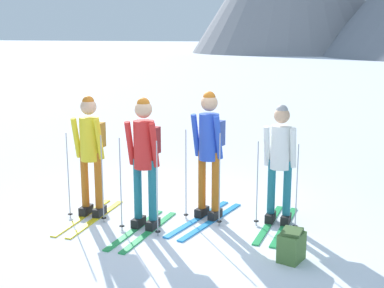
{
  "coord_description": "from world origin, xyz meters",
  "views": [
    {
      "loc": [
        2.92,
        -6.18,
        2.6
      ],
      "look_at": [
        0.01,
        0.48,
        1.05
      ],
      "focal_mm": 47.84,
      "sensor_mm": 36.0,
      "label": 1
    }
  ],
  "objects_px": {
    "skier_in_yellow": "(91,149)",
    "skier_in_white": "(280,158)",
    "skier_in_red": "(145,155)",
    "backpack_on_snow_front": "(292,246)",
    "skier_in_blue": "(209,147)"
  },
  "relations": [
    {
      "from": "skier_in_yellow",
      "to": "skier_in_red",
      "type": "distance_m",
      "value": 0.96
    },
    {
      "from": "skier_in_yellow",
      "to": "backpack_on_snow_front",
      "type": "relative_size",
      "value": 4.66
    },
    {
      "from": "skier_in_blue",
      "to": "skier_in_white",
      "type": "xyz_separation_m",
      "value": [
        0.97,
        0.2,
        -0.11
      ]
    },
    {
      "from": "skier_in_yellow",
      "to": "skier_in_white",
      "type": "relative_size",
      "value": 1.05
    },
    {
      "from": "skier_in_blue",
      "to": "skier_in_white",
      "type": "relative_size",
      "value": 1.09
    },
    {
      "from": "skier_in_blue",
      "to": "skier_in_red",
      "type": "bearing_deg",
      "value": -132.07
    },
    {
      "from": "backpack_on_snow_front",
      "to": "skier_in_yellow",
      "type": "bearing_deg",
      "value": 173.22
    },
    {
      "from": "skier_in_yellow",
      "to": "skier_in_blue",
      "type": "relative_size",
      "value": 0.96
    },
    {
      "from": "skier_in_blue",
      "to": "backpack_on_snow_front",
      "type": "bearing_deg",
      "value": -33.59
    },
    {
      "from": "skier_in_red",
      "to": "backpack_on_snow_front",
      "type": "bearing_deg",
      "value": -6.34
    },
    {
      "from": "skier_in_red",
      "to": "skier_in_white",
      "type": "height_order",
      "value": "skier_in_red"
    },
    {
      "from": "skier_in_yellow",
      "to": "backpack_on_snow_front",
      "type": "xyz_separation_m",
      "value": [
        3.01,
        -0.36,
        -0.82
      ]
    },
    {
      "from": "skier_in_red",
      "to": "skier_in_white",
      "type": "bearing_deg",
      "value": 29.55
    },
    {
      "from": "skier_in_yellow",
      "to": "skier_in_blue",
      "type": "xyz_separation_m",
      "value": [
        1.6,
        0.58,
        0.05
      ]
    },
    {
      "from": "skier_in_yellow",
      "to": "skier_in_red",
      "type": "relative_size",
      "value": 0.98
    }
  ]
}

